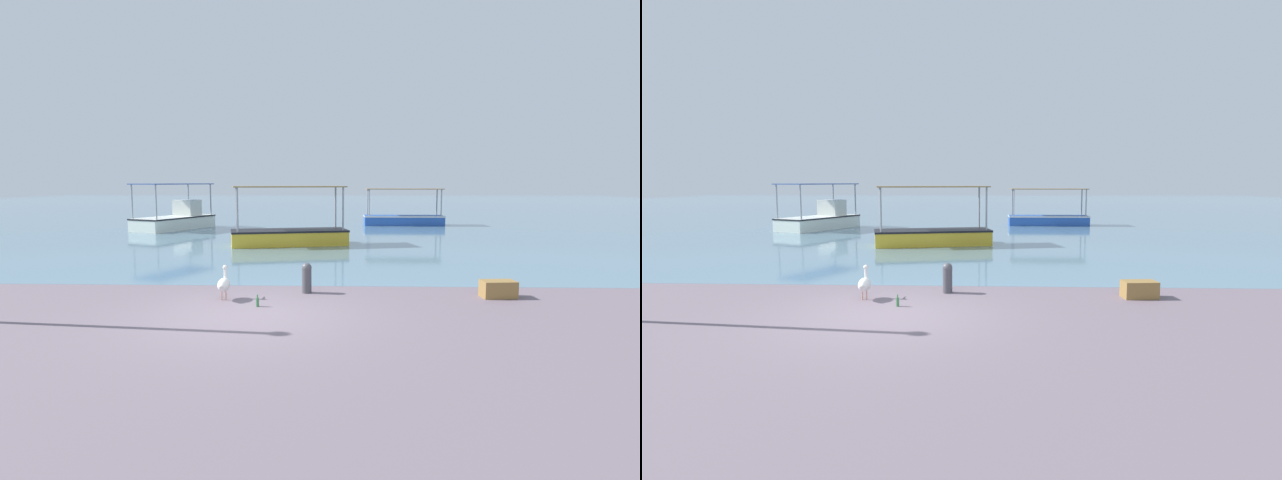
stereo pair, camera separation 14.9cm
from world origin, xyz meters
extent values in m
plane|color=slate|center=(0.00, 0.00, 0.00)|extent=(120.00, 120.00, 0.00)
cube|color=slate|center=(0.00, 48.00, 0.00)|extent=(110.00, 90.00, 0.00)
cube|color=#2854B0|center=(6.12, 22.07, 0.31)|extent=(5.02, 1.63, 0.62)
cube|color=silver|center=(6.12, 22.07, 0.58)|extent=(5.06, 1.67, 0.08)
cylinder|color=#99999E|center=(3.87, 21.38, 1.45)|extent=(0.08, 0.08, 1.67)
cylinder|color=#99999E|center=(3.86, 22.73, 1.45)|extent=(0.08, 0.08, 1.67)
cylinder|color=#99999E|center=(8.38, 21.41, 1.45)|extent=(0.08, 0.08, 1.67)
cylinder|color=#99999E|center=(8.37, 22.76, 1.45)|extent=(0.08, 0.08, 1.67)
cube|color=#896E4C|center=(6.12, 22.07, 2.31)|extent=(4.82, 1.73, 0.05)
cube|color=gold|center=(-0.24, 11.67, 0.34)|extent=(5.25, 2.78, 0.67)
cube|color=black|center=(-0.24, 11.67, 0.64)|extent=(5.30, 2.83, 0.08)
cylinder|color=#99999E|center=(1.79, 12.88, 1.60)|extent=(0.08, 0.08, 1.85)
cylinder|color=#99999E|center=(2.11, 11.44, 1.60)|extent=(0.08, 0.08, 1.85)
cylinder|color=#99999E|center=(-2.59, 11.89, 1.60)|extent=(0.08, 0.08, 1.85)
cylinder|color=#99999E|center=(-2.27, 10.45, 1.60)|extent=(0.08, 0.08, 1.85)
cube|color=olive|center=(-0.24, 11.67, 2.55)|extent=(5.07, 2.83, 0.05)
cube|color=white|center=(-7.67, 18.79, 0.38)|extent=(3.90, 5.46, 0.74)
cube|color=black|center=(-7.67, 18.79, 0.71)|extent=(3.95, 5.51, 0.08)
cylinder|color=#99999E|center=(-7.81, 16.34, 1.68)|extent=(0.08, 0.08, 1.87)
cylinder|color=#99999E|center=(-9.41, 17.06, 1.68)|extent=(0.08, 0.08, 1.87)
cylinder|color=#99999E|center=(-5.93, 20.53, 1.68)|extent=(0.08, 0.08, 1.87)
cylinder|color=#99999E|center=(-7.53, 21.25, 1.68)|extent=(0.08, 0.08, 1.87)
cube|color=#2B4688|center=(-7.67, 18.79, 2.64)|extent=(3.91, 5.32, 0.05)
cube|color=silver|center=(-7.20, 19.84, 1.21)|extent=(1.70, 1.53, 0.93)
cylinder|color=#E0997A|center=(-0.85, 1.36, 0.11)|extent=(0.03, 0.03, 0.22)
cylinder|color=#E0997A|center=(-0.75, 1.36, 0.11)|extent=(0.03, 0.03, 0.22)
ellipsoid|color=white|center=(-0.80, 1.39, 0.36)|extent=(0.28, 0.56, 0.32)
ellipsoid|color=white|center=(-0.80, 1.14, 0.38)|extent=(0.12, 0.16, 0.10)
cylinder|color=white|center=(-0.80, 1.55, 0.58)|extent=(0.07, 0.07, 0.26)
sphere|color=white|center=(-0.80, 1.55, 0.74)|extent=(0.11, 0.11, 0.11)
cone|color=#E5933F|center=(-0.80, 1.71, 0.73)|extent=(0.06, 0.30, 0.06)
cylinder|color=#47474C|center=(1.10, 2.19, 0.30)|extent=(0.24, 0.24, 0.60)
sphere|color=#4C4C51|center=(1.10, 2.19, 0.63)|extent=(0.25, 0.25, 0.25)
cube|color=olive|center=(5.72, 1.85, 0.20)|extent=(0.83, 0.54, 0.41)
cylinder|color=#3F7F4C|center=(0.09, 0.77, 0.10)|extent=(0.07, 0.07, 0.20)
cylinder|color=#3F7F4C|center=(0.09, 0.77, 0.24)|extent=(0.03, 0.03, 0.07)
camera|label=1|loc=(1.84, -10.00, 2.75)|focal=28.00mm
camera|label=2|loc=(1.99, -10.00, 2.75)|focal=28.00mm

